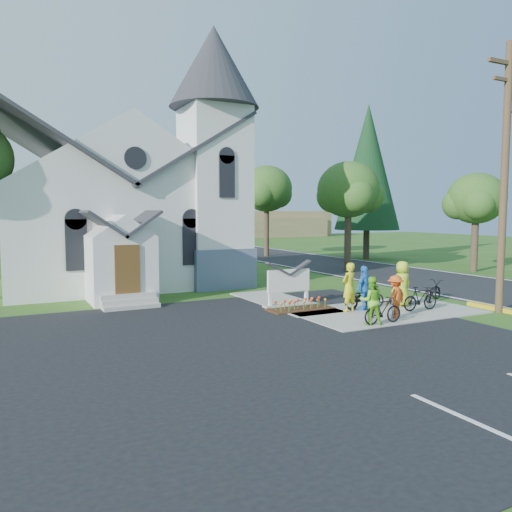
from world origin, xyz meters
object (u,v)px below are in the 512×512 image
utility_pole (506,169)px  bike_3 (420,299)px  bike_1 (383,310)px  cyclist_0 (349,287)px  church_sign (289,281)px  cyclist_1 (371,301)px  bike_4 (433,291)px  cyclist_4 (402,284)px  cyclist_2 (364,288)px  bike_2 (363,297)px  cyclist_3 (395,297)px  bike_0 (364,297)px

utility_pole → bike_3: size_ratio=6.45×
bike_1 → cyclist_0: bearing=-7.5°
church_sign → cyclist_1: size_ratio=1.37×
cyclist_1 → bike_4: cyclist_1 is taller
cyclist_4 → cyclist_0: bearing=-5.1°
cyclist_0 → bike_1: cyclist_0 is taller
utility_pole → bike_1: 7.37m
cyclist_2 → utility_pole: bearing=131.8°
cyclist_0 → cyclist_2: size_ratio=1.08×
bike_2 → bike_3: (1.73, -1.25, 0.01)m
utility_pole → cyclist_0: utility_pole is taller
cyclist_0 → cyclist_3: 1.88m
cyclist_2 → cyclist_3: size_ratio=1.12×
cyclist_4 → bike_4: 2.07m
cyclist_1 → cyclist_2: (1.39, 2.04, 0.05)m
utility_pole → cyclist_4: utility_pole is taller
bike_0 → bike_3: bike_3 is taller
bike_2 → bike_3: bike_3 is taller
cyclist_2 → bike_2: size_ratio=0.98×
cyclist_2 → bike_1: bearing=46.1°
bike_1 → cyclist_4: bearing=-52.6°
utility_pole → bike_2: size_ratio=5.73×
cyclist_2 → bike_2: (0.11, 0.19, -0.40)m
utility_pole → cyclist_0: 7.28m
church_sign → bike_1: (1.06, -4.40, -0.51)m
cyclist_0 → cyclist_4: cyclist_0 is taller
cyclist_3 → cyclist_0: bearing=-82.4°
cyclist_1 → bike_3: size_ratio=1.04×
utility_pole → bike_4: 5.65m
cyclist_2 → cyclist_3: (0.05, -1.64, -0.09)m
utility_pole → cyclist_4: bearing=137.7°
bike_2 → bike_4: bearing=-93.1°
cyclist_1 → bike_2: (1.50, 2.22, -0.35)m
bike_4 → bike_2: bearing=66.3°
cyclist_0 → cyclist_3: bearing=97.7°
cyclist_1 → bike_3: cyclist_1 is taller
utility_pole → cyclist_2: utility_pole is taller
bike_3 → bike_0: bearing=54.5°
bike_3 → cyclist_2: bearing=65.2°
cyclist_4 → bike_2: bearing=-9.5°
bike_0 → cyclist_1: 2.88m
bike_0 → bike_3: bearing=-117.4°
church_sign → cyclist_4: cyclist_4 is taller
cyclist_0 → bike_4: (4.51, 0.12, -0.49)m
utility_pole → bike_4: utility_pole is taller
bike_0 → bike_3: size_ratio=1.07×
bike_0 → bike_1: bike_1 is taller
bike_1 → cyclist_3: 1.20m
cyclist_1 → cyclist_3: (1.44, 0.40, -0.04)m
bike_2 → bike_1: bearing=151.5°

